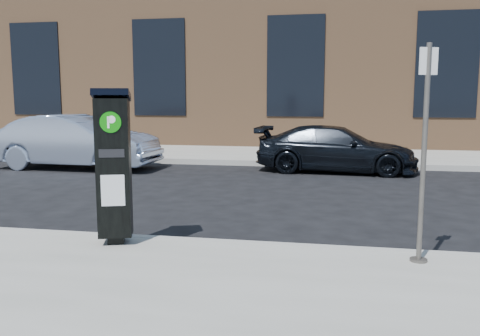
% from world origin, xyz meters
% --- Properties ---
extents(ground, '(120.00, 120.00, 0.00)m').
position_xyz_m(ground, '(0.00, 0.00, 0.00)').
color(ground, black).
rests_on(ground, ground).
extents(sidewalk_far, '(60.00, 12.00, 0.15)m').
position_xyz_m(sidewalk_far, '(0.00, 14.00, 0.07)').
color(sidewalk_far, gray).
rests_on(sidewalk_far, ground).
extents(curb_near, '(60.00, 0.12, 0.16)m').
position_xyz_m(curb_near, '(0.00, -0.02, 0.07)').
color(curb_near, '#9E9B93').
rests_on(curb_near, ground).
extents(curb_far, '(60.00, 0.12, 0.16)m').
position_xyz_m(curb_far, '(0.00, 8.02, 0.07)').
color(curb_far, '#9E9B93').
rests_on(curb_far, ground).
extents(building, '(28.00, 10.05, 8.25)m').
position_xyz_m(building, '(-0.00, 17.00, 4.15)').
color(building, '#8B603F').
rests_on(building, ground).
extents(parking_kiosk, '(0.54, 0.50, 1.90)m').
position_xyz_m(parking_kiosk, '(-1.19, -0.35, 1.13)').
color(parking_kiosk, black).
rests_on(parking_kiosk, sidewalk_near).
extents(sign_pole, '(0.20, 0.19, 2.37)m').
position_xyz_m(sign_pole, '(2.40, -0.40, 1.33)').
color(sign_pole, '#5D5652').
rests_on(sign_pole, sidewalk_near).
extents(car_silver, '(4.50, 1.67, 1.47)m').
position_xyz_m(car_silver, '(-5.48, 6.60, 0.73)').
color(car_silver, '#95A3BD').
rests_on(car_silver, ground).
extents(car_dark, '(4.21, 1.90, 1.20)m').
position_xyz_m(car_dark, '(1.47, 7.33, 0.60)').
color(car_dark, black).
rests_on(car_dark, ground).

